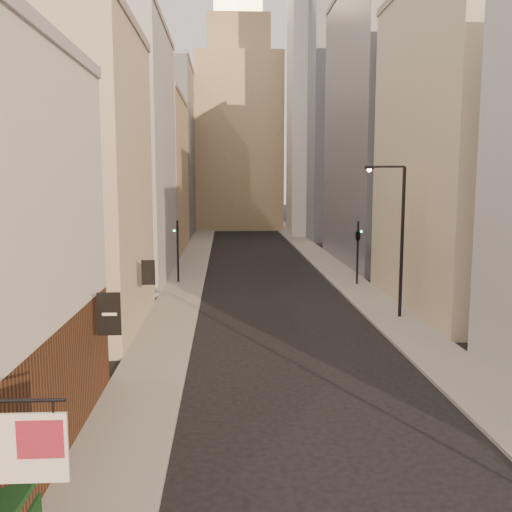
{
  "coord_description": "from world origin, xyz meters",
  "views": [
    {
      "loc": [
        -3.3,
        -5.3,
        8.17
      ],
      "look_at": [
        -1.74,
        23.66,
        4.26
      ],
      "focal_mm": 40.0,
      "sensor_mm": 36.0,
      "label": 1
    }
  ],
  "objects_px": {
    "clock_tower": "(238,122)",
    "streetlamp_mid": "(398,233)",
    "white_tower": "(317,106)",
    "traffic_light_left": "(178,239)",
    "traffic_light_right": "(358,236)"
  },
  "relations": [
    {
      "from": "clock_tower",
      "to": "traffic_light_left",
      "type": "bearing_deg",
      "value": -96.54
    },
    {
      "from": "clock_tower",
      "to": "traffic_light_left",
      "type": "distance_m",
      "value": 54.92
    },
    {
      "from": "white_tower",
      "to": "streetlamp_mid",
      "type": "xyz_separation_m",
      "value": [
        -3.3,
        -50.92,
        -13.49
      ]
    },
    {
      "from": "clock_tower",
      "to": "streetlamp_mid",
      "type": "bearing_deg",
      "value": -83.23
    },
    {
      "from": "streetlamp_mid",
      "to": "traffic_light_right",
      "type": "relative_size",
      "value": 1.79
    },
    {
      "from": "white_tower",
      "to": "streetlamp_mid",
      "type": "bearing_deg",
      "value": -93.7
    },
    {
      "from": "white_tower",
      "to": "traffic_light_left",
      "type": "xyz_separation_m",
      "value": [
        -17.05,
        -38.74,
        -15.03
      ]
    },
    {
      "from": "clock_tower",
      "to": "white_tower",
      "type": "bearing_deg",
      "value": -51.84
    },
    {
      "from": "clock_tower",
      "to": "streetlamp_mid",
      "type": "xyz_separation_m",
      "value": [
        7.7,
        -64.92,
        -12.52
      ]
    },
    {
      "from": "traffic_light_left",
      "to": "traffic_light_right",
      "type": "xyz_separation_m",
      "value": [
        13.88,
        -1.63,
        0.29
      ]
    },
    {
      "from": "white_tower",
      "to": "traffic_light_left",
      "type": "height_order",
      "value": "white_tower"
    },
    {
      "from": "streetlamp_mid",
      "to": "traffic_light_right",
      "type": "height_order",
      "value": "streetlamp_mid"
    },
    {
      "from": "clock_tower",
      "to": "traffic_light_right",
      "type": "xyz_separation_m",
      "value": [
        7.84,
        -54.38,
        -13.77
      ]
    },
    {
      "from": "streetlamp_mid",
      "to": "white_tower",
      "type": "bearing_deg",
      "value": 99.56
    },
    {
      "from": "streetlamp_mid",
      "to": "traffic_light_right",
      "type": "distance_m",
      "value": 10.62
    }
  ]
}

